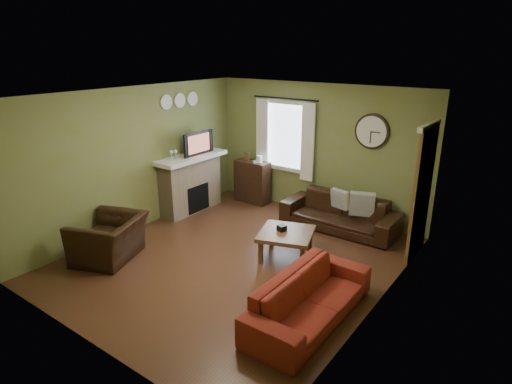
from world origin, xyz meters
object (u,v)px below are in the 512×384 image
Objects in this scene: armchair at (109,239)px; coffee_table at (286,244)px; sofa_brown at (340,213)px; sofa_red at (310,298)px; bookshelf at (252,182)px.

coffee_table is at bearing 105.26° from armchair.
sofa_brown reaches higher than sofa_red.
sofa_red is at bearing -71.58° from sofa_brown.
sofa_brown is 4.07m from armchair.
sofa_red is 2.44× the size of coffee_table.
sofa_brown is (2.19, -0.23, -0.14)m from bookshelf.
bookshelf is at bearing 174.03° from sofa_brown.
sofa_brown reaches higher than coffee_table.
armchair is 2.83m from coffee_table.
bookshelf reaches higher than sofa_red.
bookshelf is 0.43× the size of sofa_brown.
bookshelf is at bearing 138.30° from coffee_table.
coffee_table is (-0.20, -1.54, -0.09)m from sofa_brown.
sofa_red is 3.42m from armchair.
armchair is (-3.39, -0.46, 0.05)m from sofa_red.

